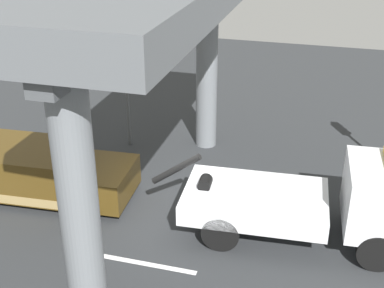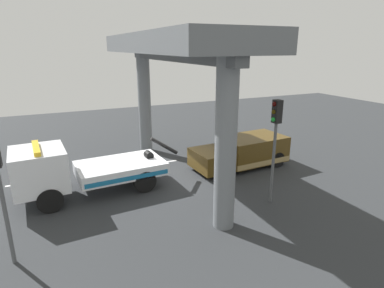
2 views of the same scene
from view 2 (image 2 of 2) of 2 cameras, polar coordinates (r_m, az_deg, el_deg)
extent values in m
cube|color=#2D3033|center=(15.86, -4.08, -6.37)|extent=(60.00, 40.00, 0.10)
cube|color=silver|center=(20.38, 9.56, -1.04)|extent=(2.60, 0.16, 0.01)
cube|color=silver|center=(17.88, -6.69, -3.51)|extent=(2.60, 0.16, 0.01)
cube|color=silver|center=(17.19, -26.17, -6.08)|extent=(2.60, 0.16, 0.01)
cube|color=white|center=(14.98, -12.67, -4.18)|extent=(3.99, 2.64, 0.55)
cube|color=white|center=(14.37, -25.69, -4.08)|extent=(2.19, 2.43, 1.65)
cube|color=black|center=(14.26, -28.32, -3.06)|extent=(0.20, 2.21, 0.66)
cube|color=#196B9E|center=(13.93, -11.28, -6.10)|extent=(3.64, 0.25, 0.20)
cylinder|color=black|center=(15.41, -5.01, -0.32)|extent=(1.42, 0.27, 1.07)
cylinder|color=black|center=(15.24, -7.76, -1.96)|extent=(0.39, 0.47, 0.36)
cube|color=yellow|center=(14.10, -26.15, -0.64)|extent=(0.36, 1.93, 0.16)
cylinder|color=black|center=(13.78, -24.07, -9.17)|extent=(1.02, 0.38, 1.00)
cylinder|color=black|center=(15.69, -24.73, -6.07)|extent=(1.02, 0.38, 1.00)
cylinder|color=black|center=(14.43, -8.47, -6.61)|extent=(1.02, 0.38, 1.00)
cylinder|color=black|center=(16.26, -10.98, -3.96)|extent=(1.02, 0.38, 1.00)
cube|color=#4C3814|center=(17.72, 10.70, -0.79)|extent=(3.59, 2.42, 1.35)
cube|color=#4C3814|center=(16.35, 3.52, -2.78)|extent=(1.86, 2.22, 0.95)
cube|color=black|center=(16.63, 6.04, -0.70)|extent=(0.18, 1.94, 0.59)
cube|color=#9E8451|center=(17.87, 10.62, -2.31)|extent=(3.61, 2.43, 0.28)
cylinder|color=black|center=(15.77, 5.80, -4.71)|extent=(0.86, 0.33, 0.84)
cylinder|color=black|center=(17.29, 2.27, -2.65)|extent=(0.86, 0.33, 0.84)
cylinder|color=black|center=(17.79, 14.94, -2.67)|extent=(0.86, 0.33, 0.84)
cylinder|color=black|center=(19.15, 11.07, -0.99)|extent=(0.86, 0.33, 0.84)
cylinder|color=slate|center=(10.80, 6.04, -0.55)|extent=(0.75, 0.75, 5.98)
cylinder|color=slate|center=(19.52, -8.50, 7.26)|extent=(0.75, 0.75, 5.98)
cube|color=#5B5F63|center=(14.67, -3.54, 17.61)|extent=(3.60, 11.66, 0.82)
cube|color=#4A4E52|center=(14.67, -3.50, 15.29)|extent=(0.50, 11.26, 0.36)
cylinder|color=#515456|center=(13.32, 14.30, -3.45)|extent=(0.12, 0.12, 3.40)
cube|color=black|center=(12.74, 15.01, 5.65)|extent=(0.28, 0.32, 0.90)
sphere|color=#360605|center=(12.59, 14.54, 6.94)|extent=(0.18, 0.18, 0.18)
sphere|color=#3A2D06|center=(12.65, 14.44, 5.61)|extent=(0.18, 0.18, 0.18)
sphere|color=green|center=(12.71, 14.34, 4.28)|extent=(0.18, 0.18, 0.18)
cylinder|color=#515456|center=(10.83, -30.34, -11.21)|extent=(0.12, 0.12, 3.08)
camera|label=1|loc=(25.91, -23.63, 20.71)|focal=48.70mm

